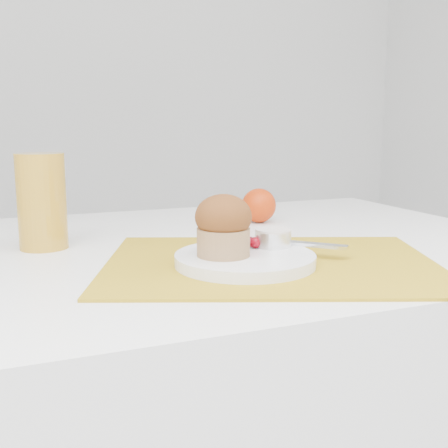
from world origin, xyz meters
name	(u,v)px	position (x,y,z in m)	size (l,w,h in m)	color
table	(194,446)	(0.00, 0.05, 0.38)	(1.20, 0.80, 0.75)	white
placemat	(271,263)	(0.06, -0.12, 0.75)	(0.48, 0.35, 0.00)	#AE8918
plate	(245,259)	(0.02, -0.12, 0.76)	(0.20, 0.20, 0.02)	white
ramekin	(273,239)	(0.08, -0.09, 0.78)	(0.05, 0.05, 0.02)	silver
cream	(273,231)	(0.08, -0.09, 0.79)	(0.05, 0.05, 0.01)	silver
raspberry_near	(247,242)	(0.04, -0.09, 0.78)	(0.02, 0.02, 0.02)	#4F020F
raspberry_far	(255,243)	(0.05, -0.09, 0.78)	(0.02, 0.02, 0.02)	#63020C
butter_knife	(282,242)	(0.10, -0.08, 0.77)	(0.20, 0.02, 0.01)	silver
orange	(259,206)	(0.20, 0.20, 0.79)	(0.07, 0.07, 0.07)	#C73607
juice_glass	(42,201)	(-0.23, 0.12, 0.83)	(0.08, 0.08, 0.16)	#C18E24
muffin	(223,226)	(-0.01, -0.12, 0.81)	(0.09, 0.09, 0.09)	#9F774D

